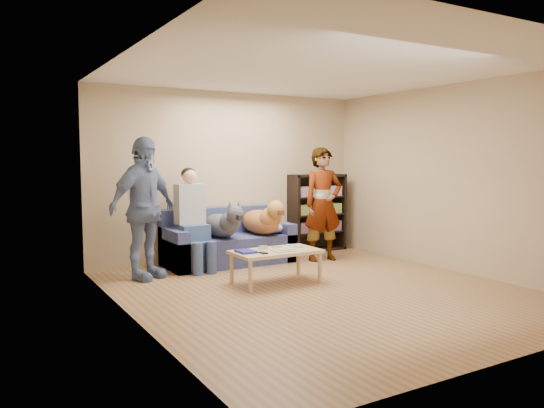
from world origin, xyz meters
TOP-DOWN VIEW (x-y plane):
  - ground at (0.00, 0.00)m, footprint 5.00×5.00m
  - ceiling at (0.00, 0.00)m, footprint 5.00×5.00m
  - wall_back at (0.00, 2.50)m, footprint 4.50×0.00m
  - wall_front at (0.00, -2.50)m, footprint 4.50×0.00m
  - wall_left at (-2.25, 0.00)m, footprint 0.00×5.00m
  - wall_right at (2.25, 0.00)m, footprint 0.00×5.00m
  - blanket at (0.44, 1.95)m, footprint 0.47×0.39m
  - person_standing_right at (1.12, 1.56)m, footprint 0.68×0.49m
  - person_standing_left at (-1.64, 1.71)m, footprint 1.17×0.91m
  - held_controller at (0.92, 1.36)m, footprint 0.07×0.12m
  - notebook_blue at (-0.67, 0.69)m, footprint 0.20×0.26m
  - papers at (-0.22, 0.54)m, footprint 0.26×0.20m
  - magazine at (-0.19, 0.56)m, footprint 0.22×0.17m
  - camera_silver at (-0.39, 0.76)m, footprint 0.11×0.06m
  - controller_a at (0.01, 0.74)m, footprint 0.04×0.13m
  - controller_b at (0.09, 0.66)m, footprint 0.09×0.06m
  - headphone_cup_a at (-0.07, 0.62)m, footprint 0.07×0.07m
  - headphone_cup_b at (-0.07, 0.70)m, footprint 0.07×0.07m
  - pen_orange at (-0.29, 0.48)m, footprint 0.13×0.06m
  - pen_black at (-0.15, 0.82)m, footprint 0.13×0.08m
  - wallet at (-0.52, 0.52)m, footprint 0.07×0.12m
  - sofa at (-0.25, 2.10)m, footprint 1.90×0.85m
  - person_seated at (-0.85, 1.97)m, footprint 0.40×0.73m
  - dog_gray at (-0.41, 1.91)m, footprint 0.39×1.24m
  - dog_tan at (0.25, 1.88)m, footprint 0.42×1.17m
  - coffee_table at (-0.27, 0.64)m, footprint 1.10×0.60m
  - bookshelf at (1.55, 2.33)m, footprint 1.00×0.34m

SIDE VIEW (x-z plane):
  - ground at x=0.00m, z-range 0.00..0.00m
  - sofa at x=-0.25m, z-range -0.13..0.69m
  - coffee_table at x=-0.27m, z-range 0.16..0.58m
  - pen_orange at x=-0.29m, z-range 0.42..0.43m
  - pen_black at x=-0.15m, z-range 0.42..0.43m
  - papers at x=-0.22m, z-range 0.42..0.43m
  - wallet at x=-0.52m, z-range 0.42..0.43m
  - headphone_cup_a at x=-0.07m, z-range 0.42..0.44m
  - headphone_cup_b at x=-0.07m, z-range 0.42..0.44m
  - notebook_blue at x=-0.67m, z-range 0.42..0.45m
  - controller_a at x=0.01m, z-range 0.42..0.45m
  - controller_b at x=0.09m, z-range 0.42..0.45m
  - magazine at x=-0.19m, z-range 0.43..0.45m
  - camera_silver at x=-0.39m, z-range 0.42..0.47m
  - blanket at x=0.44m, z-range 0.43..0.59m
  - dog_gray at x=-0.41m, z-range 0.34..0.91m
  - dog_tan at x=0.25m, z-range 0.34..0.95m
  - bookshelf at x=1.55m, z-range 0.03..1.33m
  - person_seated at x=-0.85m, z-range 0.04..1.51m
  - person_standing_right at x=1.12m, z-range 0.00..1.74m
  - person_standing_left at x=-1.64m, z-range 0.00..1.86m
  - held_controller at x=0.92m, z-range 1.02..1.05m
  - wall_back at x=0.00m, z-range -0.95..3.55m
  - wall_front at x=0.00m, z-range -0.95..3.55m
  - wall_left at x=-2.25m, z-range -1.20..3.80m
  - wall_right at x=2.25m, z-range -1.20..3.80m
  - ceiling at x=0.00m, z-range 2.60..2.60m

